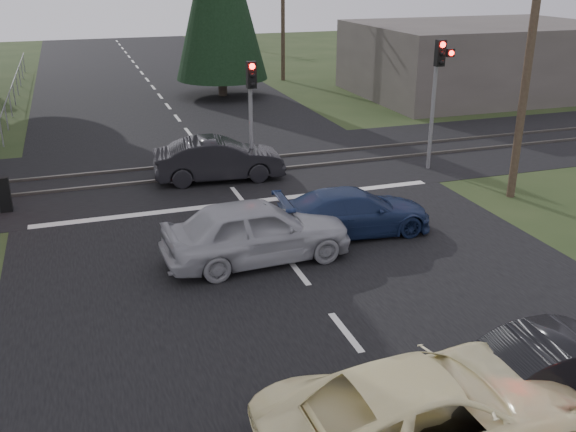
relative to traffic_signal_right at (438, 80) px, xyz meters
name	(u,v)px	position (x,y,z in m)	size (l,w,h in m)	color
ground	(346,332)	(-7.55, -9.47, -3.31)	(120.00, 120.00, 0.00)	#243417
road	(230,186)	(-7.55, 0.53, -3.31)	(14.00, 100.00, 0.01)	black
rail_corridor	(218,169)	(-7.55, 2.53, -3.31)	(120.00, 8.00, 0.01)	black
stop_line	(244,203)	(-7.55, -1.27, -3.30)	(13.00, 0.35, 0.00)	silver
rail_near	(222,174)	(-7.55, 1.73, -3.26)	(120.00, 0.12, 0.10)	#59544C
rail_far	(213,162)	(-7.55, 3.33, -3.26)	(120.00, 0.12, 0.10)	#59544C
traffic_signal_right	(438,80)	(0.00, 0.00, 0.00)	(0.68, 0.48, 4.70)	slate
traffic_signal_center	(251,99)	(-6.55, 1.20, -0.51)	(0.32, 0.48, 4.10)	slate
utility_pole_near	(530,50)	(0.95, -3.47, 1.41)	(1.80, 0.26, 9.00)	#4C3D2D
utility_pole_mid	(283,5)	(0.95, 20.53, 1.41)	(1.80, 0.26, 9.00)	#4C3D2D
fence_left	(11,123)	(-15.35, 13.03, -3.31)	(0.10, 36.00, 1.20)	slate
building_right	(481,59)	(10.45, 12.53, -1.31)	(14.00, 10.00, 4.00)	#59514C
cream_coupe	(429,412)	(-7.75, -13.09, -2.57)	(2.47, 5.35, 1.49)	#FFF3B6
dark_hatchback	(569,363)	(-4.65, -12.56, -2.69)	(1.32, 3.78, 1.24)	black
silver_car	(257,231)	(-8.32, -5.51, -2.49)	(1.94, 4.81, 1.64)	#9FA1A7
blue_sedan	(354,212)	(-5.24, -4.66, -2.67)	(1.80, 4.43, 1.28)	#19274C
dark_car_far	(219,159)	(-7.75, 1.31, -2.57)	(1.57, 4.51, 1.49)	black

